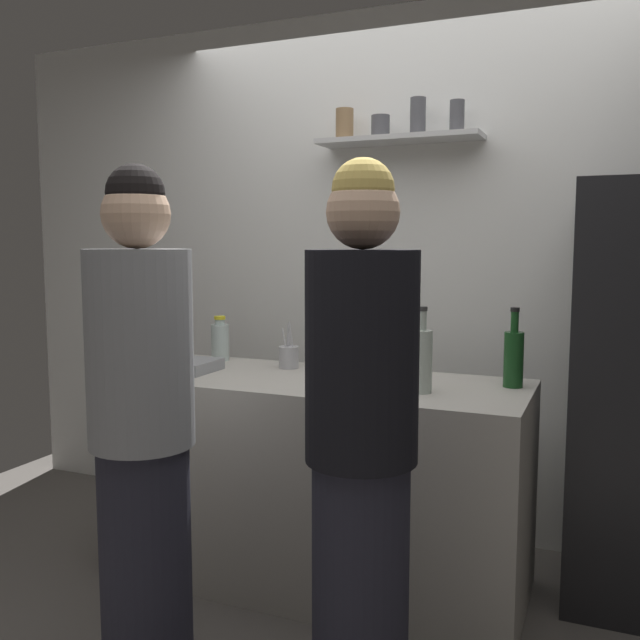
# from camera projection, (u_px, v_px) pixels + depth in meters

# --- Properties ---
(back_wall_assembly) EXTENTS (4.80, 0.32, 2.60)m
(back_wall_assembly) POSITION_uv_depth(u_px,v_px,m) (418.00, 274.00, 3.46)
(back_wall_assembly) COLOR white
(back_wall_assembly) RESTS_ON ground
(counter) EXTENTS (1.72, 0.69, 0.89)m
(counter) POSITION_uv_depth(u_px,v_px,m) (320.00, 481.00, 2.96)
(counter) COLOR #B7B2A8
(counter) RESTS_ON ground
(baking_pan) EXTENTS (0.34, 0.24, 0.05)m
(baking_pan) POSITION_uv_depth(u_px,v_px,m) (178.00, 365.00, 3.11)
(baking_pan) COLOR gray
(baking_pan) RESTS_ON counter
(utensil_holder) EXTENTS (0.09, 0.09, 0.22)m
(utensil_holder) POSITION_uv_depth(u_px,v_px,m) (289.00, 356.00, 3.16)
(utensil_holder) COLOR #B2B2B7
(utensil_holder) RESTS_ON counter
(wine_bottle_pale_glass) EXTENTS (0.08, 0.08, 0.33)m
(wine_bottle_pale_glass) POSITION_uv_depth(u_px,v_px,m) (422.00, 359.00, 2.63)
(wine_bottle_pale_glass) COLOR #B2BFB2
(wine_bottle_pale_glass) RESTS_ON counter
(wine_bottle_green_glass) EXTENTS (0.08, 0.08, 0.32)m
(wine_bottle_green_glass) POSITION_uv_depth(u_px,v_px,m) (514.00, 357.00, 2.74)
(wine_bottle_green_glass) COLOR #19471E
(wine_bottle_green_glass) RESTS_ON counter
(water_bottle_plastic) EXTENTS (0.09, 0.09, 0.22)m
(water_bottle_plastic) POSITION_uv_depth(u_px,v_px,m) (220.00, 341.00, 3.36)
(water_bottle_plastic) COLOR silver
(water_bottle_plastic) RESTS_ON counter
(person_blonde) EXTENTS (0.34, 0.34, 1.70)m
(person_blonde) POSITION_uv_depth(u_px,v_px,m) (361.00, 446.00, 2.08)
(person_blonde) COLOR #262633
(person_blonde) RESTS_ON ground
(person_grey_hoodie) EXTENTS (0.34, 0.34, 1.70)m
(person_grey_hoodie) POSITION_uv_depth(u_px,v_px,m) (142.00, 432.00, 2.25)
(person_grey_hoodie) COLOR #262633
(person_grey_hoodie) RESTS_ON ground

